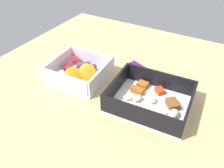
# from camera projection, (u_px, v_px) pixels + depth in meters

# --- Properties ---
(table_surface) EXTENTS (0.80, 0.80, 0.02)m
(table_surface) POSITION_uv_depth(u_px,v_px,m) (117.00, 92.00, 0.59)
(table_surface) COLOR tan
(table_surface) RESTS_ON ground
(pasta_container) EXTENTS (0.19, 0.16, 0.05)m
(pasta_container) POSITION_uv_depth(u_px,v_px,m) (150.00, 100.00, 0.53)
(pasta_container) COLOR white
(pasta_container) RESTS_ON table_surface
(fruit_bowl) EXTENTS (0.15, 0.14, 0.05)m
(fruit_bowl) POSITION_uv_depth(u_px,v_px,m) (80.00, 72.00, 0.61)
(fruit_bowl) COLOR white
(fruit_bowl) RESTS_ON table_surface
(candy_bar) EXTENTS (0.07, 0.05, 0.01)m
(candy_bar) POSITION_uv_depth(u_px,v_px,m) (139.00, 68.00, 0.65)
(candy_bar) COLOR #51197A
(candy_bar) RESTS_ON table_surface
(paper_cup_liner) EXTENTS (0.04, 0.04, 0.02)m
(paper_cup_liner) POSITION_uv_depth(u_px,v_px,m) (58.00, 58.00, 0.69)
(paper_cup_liner) COLOR white
(paper_cup_liner) RESTS_ON table_surface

